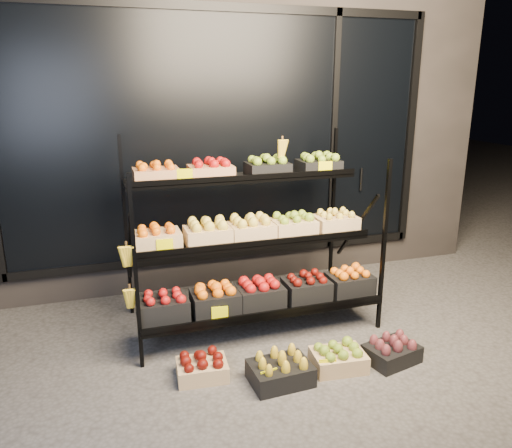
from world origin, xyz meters
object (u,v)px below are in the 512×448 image
object	(u,v)px
display_rack	(252,240)
floor_crate_midright	(338,357)
floor_crate_midleft	(280,370)
floor_crate_left	(202,367)

from	to	relation	value
display_rack	floor_crate_midright	distance (m)	1.21
floor_crate_midleft	floor_crate_left	bearing A→B (deg)	153.37
floor_crate_midleft	floor_crate_midright	world-z (taller)	floor_crate_midleft
floor_crate_midright	floor_crate_left	bearing A→B (deg)	174.71
display_rack	floor_crate_midleft	xyz separation A→B (m)	(-0.08, -0.94, -0.69)
display_rack	floor_crate_midright	bearing A→B (deg)	-65.73
floor_crate_left	floor_crate_midright	bearing A→B (deg)	-6.18
floor_crate_left	display_rack	bearing A→B (deg)	54.22
display_rack	floor_crate_left	world-z (taller)	display_rack
floor_crate_left	floor_crate_midleft	bearing A→B (deg)	-18.95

